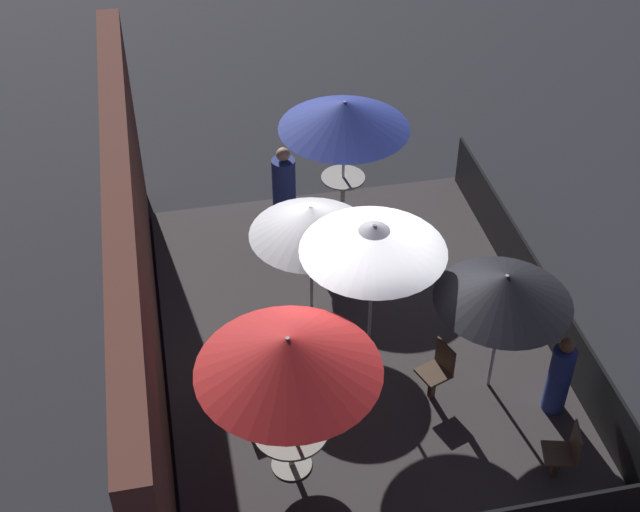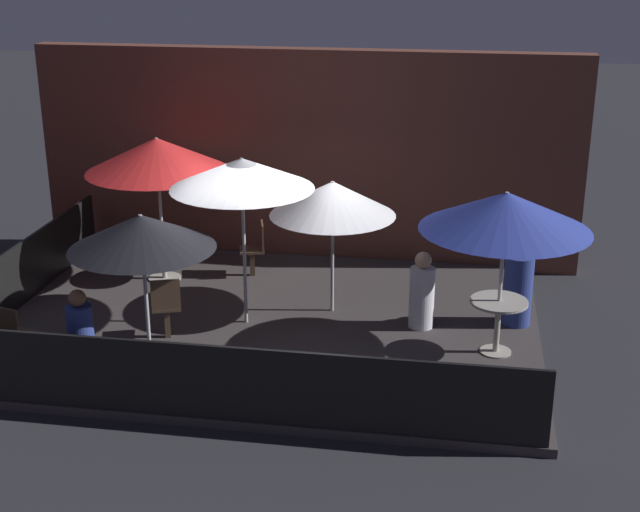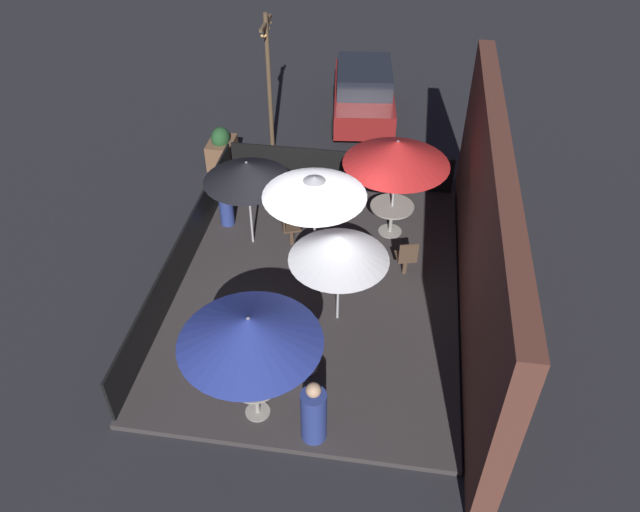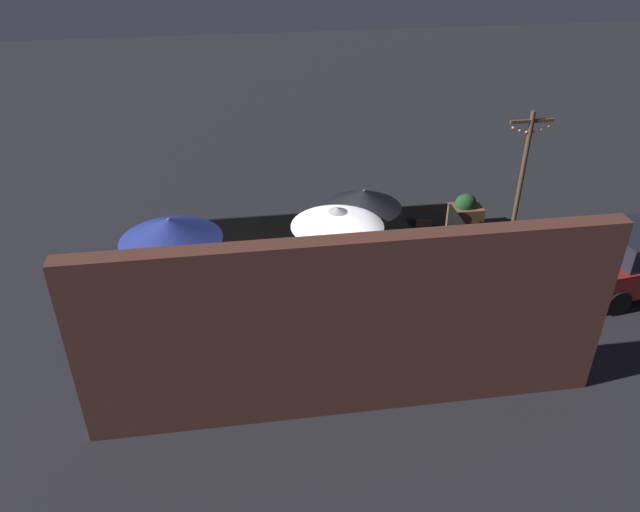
{
  "view_description": "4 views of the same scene",
  "coord_description": "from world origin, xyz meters",
  "px_view_note": "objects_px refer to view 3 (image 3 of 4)",
  "views": [
    {
      "loc": [
        -9.33,
        2.49,
        9.79
      ],
      "look_at": [
        0.85,
        0.4,
        1.2
      ],
      "focal_mm": 50.0,
      "sensor_mm": 36.0,
      "label": 1
    },
    {
      "loc": [
        2.71,
        -11.74,
        5.52
      ],
      "look_at": [
        0.81,
        -0.25,
        1.27
      ],
      "focal_mm": 50.0,
      "sensor_mm": 36.0,
      "label": 2
    },
    {
      "loc": [
        9.46,
        1.49,
        8.95
      ],
      "look_at": [
        0.12,
        0.08,
        1.02
      ],
      "focal_mm": 35.0,
      "sensor_mm": 36.0,
      "label": 3
    },
    {
      "loc": [
        1.8,
        11.58,
        8.65
      ],
      "look_at": [
        0.03,
        -0.36,
        1.26
      ],
      "focal_mm": 35.0,
      "sensor_mm": 36.0,
      "label": 4
    }
  ],
  "objects_px": {
    "planter_box": "(222,149)",
    "patron_1": "(226,202)",
    "patio_umbrella_1": "(249,330)",
    "patio_chair_1": "(288,226)",
    "patio_umbrella_0": "(397,152)",
    "patron_2": "(314,414)",
    "light_post": "(269,79)",
    "patio_umbrella_4": "(247,171)",
    "patio_umbrella_2": "(314,186)",
    "dining_table_1": "(256,390)",
    "patio_chair_0": "(406,257)",
    "patio_chair_2": "(254,181)",
    "parked_car_0": "(364,92)",
    "patron_0": "(307,349)",
    "patio_umbrella_3": "(339,248)",
    "dining_table_0": "(392,211)"
  },
  "relations": [
    {
      "from": "patio_umbrella_4",
      "to": "dining_table_0",
      "type": "bearing_deg",
      "value": 105.35
    },
    {
      "from": "dining_table_1",
      "to": "patron_2",
      "type": "xyz_separation_m",
      "value": [
        0.3,
        1.01,
        -0.03
      ]
    },
    {
      "from": "patio_umbrella_2",
      "to": "light_post",
      "type": "bearing_deg",
      "value": -158.63
    },
    {
      "from": "patio_umbrella_0",
      "to": "patio_umbrella_4",
      "type": "bearing_deg",
      "value": -74.65
    },
    {
      "from": "patio_umbrella_0",
      "to": "patio_umbrella_2",
      "type": "bearing_deg",
      "value": -40.21
    },
    {
      "from": "patron_2",
      "to": "patio_chair_0",
      "type": "bearing_deg",
      "value": -83.55
    },
    {
      "from": "dining_table_1",
      "to": "parked_car_0",
      "type": "relative_size",
      "value": 0.19
    },
    {
      "from": "patio_umbrella_1",
      "to": "patio_chair_1",
      "type": "distance_m",
      "value": 4.8
    },
    {
      "from": "patio_umbrella_4",
      "to": "planter_box",
      "type": "xyz_separation_m",
      "value": [
        -3.3,
        -1.61,
        -1.5
      ]
    },
    {
      "from": "patio_umbrella_2",
      "to": "patron_1",
      "type": "distance_m",
      "value": 3.2
    },
    {
      "from": "patio_umbrella_2",
      "to": "patio_chair_1",
      "type": "height_order",
      "value": "patio_umbrella_2"
    },
    {
      "from": "patron_1",
      "to": "patron_2",
      "type": "height_order",
      "value": "patron_1"
    },
    {
      "from": "patio_umbrella_1",
      "to": "patron_0",
      "type": "distance_m",
      "value": 1.96
    },
    {
      "from": "patron_1",
      "to": "patio_umbrella_3",
      "type": "bearing_deg",
      "value": 132.03
    },
    {
      "from": "patio_umbrella_1",
      "to": "dining_table_1",
      "type": "bearing_deg",
      "value": 0.0
    },
    {
      "from": "patron_0",
      "to": "light_post",
      "type": "distance_m",
      "value": 8.12
    },
    {
      "from": "patron_2",
      "to": "light_post",
      "type": "bearing_deg",
      "value": -50.42
    },
    {
      "from": "planter_box",
      "to": "light_post",
      "type": "bearing_deg",
      "value": 127.42
    },
    {
      "from": "patio_chair_0",
      "to": "patron_1",
      "type": "relative_size",
      "value": 0.68
    },
    {
      "from": "patio_chair_0",
      "to": "planter_box",
      "type": "bearing_deg",
      "value": 36.82
    },
    {
      "from": "patio_umbrella_0",
      "to": "parked_car_0",
      "type": "bearing_deg",
      "value": -168.17
    },
    {
      "from": "dining_table_1",
      "to": "patio_chair_2",
      "type": "distance_m",
      "value": 6.4
    },
    {
      "from": "planter_box",
      "to": "patron_1",
      "type": "bearing_deg",
      "value": 17.75
    },
    {
      "from": "patio_umbrella_1",
      "to": "parked_car_0",
      "type": "xyz_separation_m",
      "value": [
        -11.04,
        0.71,
        -1.29
      ]
    },
    {
      "from": "patio_umbrella_2",
      "to": "parked_car_0",
      "type": "bearing_deg",
      "value": 177.76
    },
    {
      "from": "patio_umbrella_0",
      "to": "dining_table_0",
      "type": "height_order",
      "value": "patio_umbrella_0"
    },
    {
      "from": "patio_umbrella_4",
      "to": "patio_chair_0",
      "type": "distance_m",
      "value": 3.76
    },
    {
      "from": "patio_chair_0",
      "to": "planter_box",
      "type": "height_order",
      "value": "planter_box"
    },
    {
      "from": "dining_table_1",
      "to": "planter_box",
      "type": "distance_m",
      "value": 8.29
    },
    {
      "from": "patio_chair_0",
      "to": "patron_1",
      "type": "distance_m",
      "value": 4.36
    },
    {
      "from": "patron_0",
      "to": "light_post",
      "type": "xyz_separation_m",
      "value": [
        -7.66,
        -2.26,
        1.5
      ]
    },
    {
      "from": "dining_table_1",
      "to": "patio_umbrella_1",
      "type": "bearing_deg",
      "value": 180.0
    },
    {
      "from": "patio_umbrella_3",
      "to": "patio_chair_2",
      "type": "bearing_deg",
      "value": -146.16
    },
    {
      "from": "patio_umbrella_2",
      "to": "patio_chair_0",
      "type": "relative_size",
      "value": 2.7
    },
    {
      "from": "patio_chair_1",
      "to": "patio_umbrella_1",
      "type": "bearing_deg",
      "value": -105.7
    },
    {
      "from": "patio_umbrella_0",
      "to": "patio_umbrella_3",
      "type": "height_order",
      "value": "patio_umbrella_0"
    },
    {
      "from": "patio_chair_1",
      "to": "patio_umbrella_0",
      "type": "bearing_deg",
      "value": -0.0
    },
    {
      "from": "patio_umbrella_2",
      "to": "patio_chair_2",
      "type": "bearing_deg",
      "value": -143.8
    },
    {
      "from": "patio_umbrella_0",
      "to": "dining_table_1",
      "type": "height_order",
      "value": "patio_umbrella_0"
    },
    {
      "from": "patio_umbrella_0",
      "to": "patio_umbrella_4",
      "type": "xyz_separation_m",
      "value": [
        0.84,
        -3.05,
        -0.23
      ]
    },
    {
      "from": "patio_umbrella_3",
      "to": "patio_chair_0",
      "type": "xyz_separation_m",
      "value": [
        -1.47,
        1.25,
        -1.27
      ]
    },
    {
      "from": "patio_chair_1",
      "to": "patron_0",
      "type": "relative_size",
      "value": 0.82
    },
    {
      "from": "dining_table_1",
      "to": "patron_2",
      "type": "relative_size",
      "value": 0.6
    },
    {
      "from": "patio_umbrella_4",
      "to": "patron_0",
      "type": "bearing_deg",
      "value": 27.87
    },
    {
      "from": "patio_chair_2",
      "to": "patron_2",
      "type": "relative_size",
      "value": 0.7
    },
    {
      "from": "patron_1",
      "to": "light_post",
      "type": "bearing_deg",
      "value": -100.46
    },
    {
      "from": "patio_chair_2",
      "to": "patio_umbrella_0",
      "type": "bearing_deg",
      "value": -0.0
    },
    {
      "from": "patio_umbrella_3",
      "to": "patio_chair_1",
      "type": "height_order",
      "value": "patio_umbrella_3"
    },
    {
      "from": "dining_table_1",
      "to": "planter_box",
      "type": "bearing_deg",
      "value": -160.55
    },
    {
      "from": "patio_umbrella_4",
      "to": "patron_2",
      "type": "distance_m",
      "value": 5.44
    }
  ]
}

